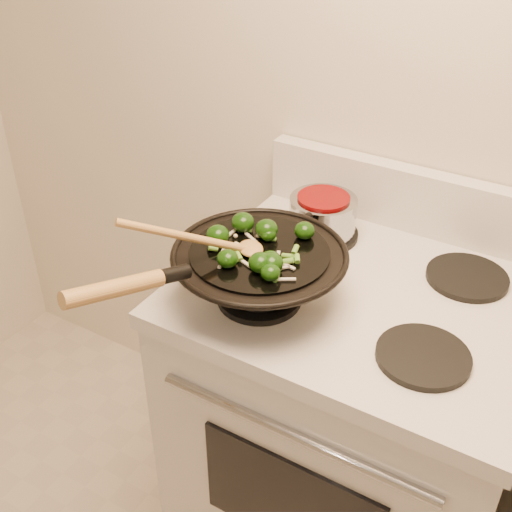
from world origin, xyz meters
The scene contains 5 objects.
stove centered at (-0.20, 1.17, 0.47)m, with size 0.78×0.67×1.08m.
wok centered at (-0.39, 1.02, 1.00)m, with size 0.36×0.59×0.21m.
stirfry centered at (-0.39, 1.01, 1.06)m, with size 0.23×0.21×0.04m.
wooden_spoon centered at (-0.45, 0.95, 1.08)m, with size 0.22×0.24×0.12m.
saucepan centered at (-0.38, 1.32, 0.98)m, with size 0.16×0.26×0.10m.
Camera 1 is at (0.17, 0.08, 1.76)m, focal length 45.00 mm.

